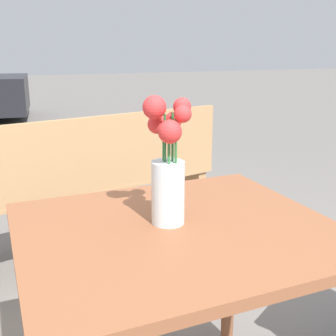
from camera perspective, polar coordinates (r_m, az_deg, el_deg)
table_front at (r=1.22m, az=1.27°, el=-12.67°), size 0.86×0.75×0.72m
flower_vase at (r=1.14m, az=-0.04°, el=-0.76°), size 0.13×0.15×0.36m
bench_near at (r=2.31m, az=-14.86°, el=-2.60°), size 2.02×0.75×0.85m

